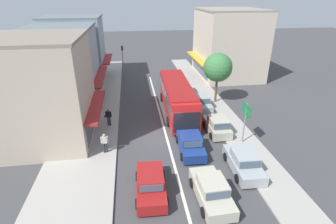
{
  "coord_description": "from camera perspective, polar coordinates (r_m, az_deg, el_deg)",
  "views": [
    {
      "loc": [
        -2.71,
        -19.45,
        11.43
      ],
      "look_at": [
        0.5,
        2.71,
        1.2
      ],
      "focal_mm": 28.0,
      "sensor_mm": 36.0,
      "label": 1
    }
  ],
  "objects": [
    {
      "name": "directional_road_sign",
      "position": [
        21.61,
        16.62,
        -0.35
      ],
      "size": [
        0.1,
        1.4,
        3.6
      ],
      "color": "gray",
      "rests_on": "ground"
    },
    {
      "name": "traffic_light_downstreet",
      "position": [
        41.2,
        -9.88,
        12.19
      ],
      "size": [
        0.33,
        0.24,
        4.2
      ],
      "color": "gray",
      "rests_on": "ground"
    },
    {
      "name": "sedan_queue_far_back",
      "position": [
        16.8,
        -3.75,
        -15.37
      ],
      "size": [
        2.03,
        4.27,
        1.47
      ],
      "color": "maroon",
      "rests_on": "ground"
    },
    {
      "name": "sedan_behind_bus_near",
      "position": [
        20.73,
        4.9,
        -6.83
      ],
      "size": [
        2.02,
        4.26,
        1.47
      ],
      "color": "navy",
      "rests_on": "ground"
    },
    {
      "name": "ground_plane",
      "position": [
        22.72,
        -0.28,
        -5.65
      ],
      "size": [
        140.0,
        140.0,
        0.0
      ],
      "primitive_type": "plane",
      "color": "#3F3F42"
    },
    {
      "name": "sedan_adjacent_lane_lead",
      "position": [
        16.52,
        9.46,
        -16.52
      ],
      "size": [
        2.0,
        4.25,
        1.47
      ],
      "color": "#B7B29E",
      "rests_on": "ground"
    },
    {
      "name": "pedestrian_browsing_midblock",
      "position": [
        20.64,
        -13.6,
        -6.35
      ],
      "size": [
        0.57,
        0.25,
        1.63
      ],
      "color": "#232838",
      "rests_on": "sidewalk_left"
    },
    {
      "name": "parked_hatchback_kerb_second",
      "position": [
        23.59,
        10.65,
        -2.93
      ],
      "size": [
        1.82,
        3.7,
        1.54
      ],
      "color": "#B7B29E",
      "rests_on": "ground"
    },
    {
      "name": "street_tree_right",
      "position": [
        29.14,
        10.8,
        9.48
      ],
      "size": [
        3.12,
        3.12,
        5.64
      ],
      "color": "brown",
      "rests_on": "ground"
    },
    {
      "name": "shopfront_corner_near",
      "position": [
        23.4,
        -26.48,
        4.08
      ],
      "size": [
        8.83,
        7.87,
        8.54
      ],
      "color": "#B2A38E",
      "rests_on": "ground"
    },
    {
      "name": "lane_centre_line",
      "position": [
        26.22,
        -1.5,
        -1.29
      ],
      "size": [
        0.2,
        28.0,
        0.01
      ],
      "primitive_type": "cube",
      "color": "silver",
      "rests_on": "ground"
    },
    {
      "name": "city_bus",
      "position": [
        26.71,
        1.99,
        3.6
      ],
      "size": [
        2.95,
        10.92,
        3.23
      ],
      "color": "red",
      "rests_on": "ground"
    },
    {
      "name": "sidewalk_left",
      "position": [
        28.17,
        -15.87,
        -0.23
      ],
      "size": [
        5.2,
        44.0,
        0.14
      ],
      "primitive_type": "cube",
      "color": "#A39E96",
      "rests_on": "ground"
    },
    {
      "name": "shopfront_mid_block",
      "position": [
        31.61,
        -21.98,
        9.38
      ],
      "size": [
        7.99,
        9.39,
        8.21
      ],
      "color": "#84939E",
      "rests_on": "ground"
    },
    {
      "name": "pedestrian_with_handbag_near",
      "position": [
        24.7,
        -12.84,
        -0.91
      ],
      "size": [
        0.66,
        0.33,
        1.63
      ],
      "color": "#232838",
      "rests_on": "sidewalk_left"
    },
    {
      "name": "kerb_right",
      "position": [
        29.26,
        10.17,
        1.28
      ],
      "size": [
        2.8,
        44.0,
        0.12
      ],
      "primitive_type": "cube",
      "color": "#A39E96",
      "rests_on": "ground"
    },
    {
      "name": "parked_sedan_kerb_third",
      "position": [
        28.42,
        7.15,
        2.09
      ],
      "size": [
        1.99,
        4.25,
        1.47
      ],
      "color": "#9EA3A8",
      "rests_on": "ground"
    },
    {
      "name": "shopfront_far_end",
      "position": [
        39.81,
        -19.43,
        12.88
      ],
      "size": [
        8.52,
        7.07,
        8.61
      ],
      "color": "#84939E",
      "rests_on": "ground"
    },
    {
      "name": "parked_sedan_kerb_front",
      "position": [
        19.3,
        16.15,
        -10.48
      ],
      "size": [
        2.02,
        4.26,
        1.47
      ],
      "color": "#9EA3A8",
      "rests_on": "ground"
    },
    {
      "name": "building_right_far",
      "position": [
        40.13,
        13.0,
        14.32
      ],
      "size": [
        9.17,
        10.06,
        9.45
      ],
      "color": "beige",
      "rests_on": "ground"
    }
  ]
}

